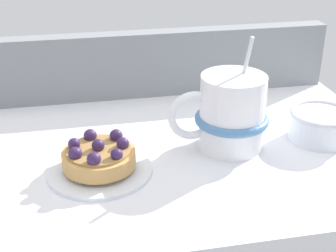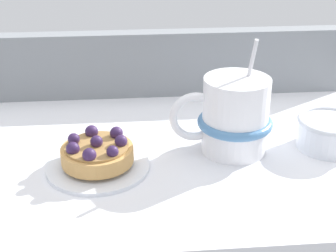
{
  "view_description": "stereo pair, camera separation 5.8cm",
  "coord_description": "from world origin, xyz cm",
  "views": [
    {
      "loc": [
        -6.46,
        -53.99,
        30.1
      ],
      "look_at": [
        3.89,
        -2.85,
        4.51
      ],
      "focal_mm": 51.78,
      "sensor_mm": 36.0,
      "label": 1
    },
    {
      "loc": [
        -0.72,
        -54.83,
        30.1
      ],
      "look_at": [
        3.89,
        -2.85,
        4.51
      ],
      "focal_mm": 51.78,
      "sensor_mm": 36.0,
      "label": 2
    }
  ],
  "objects": [
    {
      "name": "sugar_bowl",
      "position": [
        24.72,
        -1.64,
        2.13
      ],
      "size": [
        8.38,
        8.38,
        4.0
      ],
      "color": "silver",
      "rests_on": "ground_plane"
    },
    {
      "name": "dessert_plate",
      "position": [
        -4.64,
        -4.38,
        0.46
      ],
      "size": [
        12.4,
        12.4,
        0.98
      ],
      "color": "silver",
      "rests_on": "ground_plane"
    },
    {
      "name": "raspberry_tart",
      "position": [
        -4.64,
        -4.37,
        2.26
      ],
      "size": [
        8.57,
        8.57,
        3.35
      ],
      "color": "tan",
      "rests_on": "dessert_plate"
    },
    {
      "name": "window_rail_back",
      "position": [
        0.0,
        18.5,
        5.15
      ],
      "size": [
        68.37,
        3.12,
        10.31
      ],
      "primitive_type": "cube",
      "color": "gray",
      "rests_on": "ground_plane"
    },
    {
      "name": "coffee_mug",
      "position": [
        12.15,
        -1.32,
        4.75
      ],
      "size": [
        12.97,
        9.4,
        14.57
      ],
      "color": "white",
      "rests_on": "ground_plane"
    },
    {
      "name": "ground_plane",
      "position": [
        0.0,
        0.0,
        -2.03
      ],
      "size": [
        69.77,
        40.12,
        4.05
      ],
      "primitive_type": "cube",
      "color": "white"
    }
  ]
}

